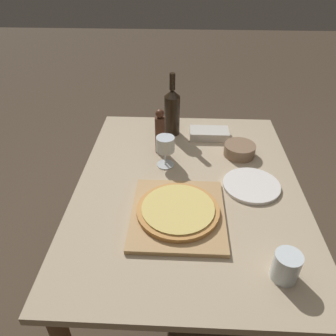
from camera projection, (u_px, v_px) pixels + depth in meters
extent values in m
plane|color=#4C3D2D|center=(183.00, 290.00, 1.79)|extent=(12.00, 12.00, 0.00)
cube|color=tan|center=(188.00, 188.00, 1.37)|extent=(0.92, 1.21, 0.03)
cylinder|color=brown|center=(121.00, 176.00, 2.04)|extent=(0.06, 0.06, 0.70)
cylinder|color=brown|center=(251.00, 180.00, 2.01)|extent=(0.06, 0.06, 0.70)
cube|color=tan|center=(178.00, 214.00, 1.20)|extent=(0.34, 0.38, 0.02)
cylinder|color=#C68947|center=(178.00, 210.00, 1.19)|extent=(0.30, 0.30, 0.02)
cylinder|color=#E0C66B|center=(178.00, 208.00, 1.19)|extent=(0.27, 0.27, 0.01)
cylinder|color=black|center=(172.00, 115.00, 1.65)|extent=(0.08, 0.08, 0.20)
cone|color=black|center=(172.00, 93.00, 1.58)|extent=(0.08, 0.08, 0.04)
cylinder|color=black|center=(172.00, 82.00, 1.55)|extent=(0.03, 0.03, 0.08)
cylinder|color=#4C2819|center=(160.00, 135.00, 1.51)|extent=(0.05, 0.05, 0.18)
sphere|color=#4C2819|center=(160.00, 114.00, 1.45)|extent=(0.04, 0.04, 0.04)
cylinder|color=silver|center=(165.00, 165.00, 1.47)|extent=(0.08, 0.08, 0.00)
cylinder|color=silver|center=(165.00, 157.00, 1.45)|extent=(0.01, 0.01, 0.07)
cylinder|color=silver|center=(165.00, 144.00, 1.41)|extent=(0.08, 0.08, 0.07)
cylinder|color=#84664C|center=(240.00, 150.00, 1.53)|extent=(0.14, 0.14, 0.05)
cylinder|color=silver|center=(286.00, 266.00, 0.97)|extent=(0.08, 0.08, 0.10)
cylinder|color=white|center=(251.00, 185.00, 1.34)|extent=(0.23, 0.23, 0.01)
cube|color=beige|center=(209.00, 134.00, 1.67)|extent=(0.20, 0.11, 0.04)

